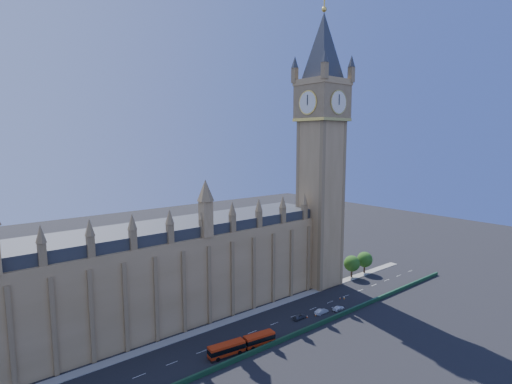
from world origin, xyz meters
TOP-DOWN VIEW (x-y plane):
  - ground at (0.00, 0.00)m, footprint 400.00×400.00m
  - palace_westminster at (-25.00, 22.00)m, footprint 120.00×20.00m
  - elizabeth_tower at (38.00, 13.99)m, footprint 20.59×20.59m
  - bridge_parapet at (0.00, -9.00)m, footprint 160.00×0.60m
  - kerb_north at (0.00, 9.50)m, footprint 160.00×3.00m
  - tree_east_near at (52.22, 10.08)m, footprint 6.00×6.00m
  - tree_east_far at (60.22, 10.08)m, footprint 6.00×6.00m
  - red_bus at (-11.88, -5.96)m, footprint 18.17×4.96m
  - car_grey at (11.61, -2.39)m, footprint 4.45×2.02m
  - car_silver at (19.24, -4.12)m, footprint 4.60×1.66m
  - car_white at (25.25, -5.64)m, footprint 4.42×1.99m
  - cone_a at (14.00, -3.21)m, footprint 0.58×0.58m
  - cone_b at (16.82, -3.99)m, footprint 0.53×0.53m
  - cone_c at (33.51, -1.29)m, footprint 0.63×0.63m
  - cone_d at (32.44, -0.45)m, footprint 0.49×0.49m

SIDE VIEW (x-z plane):
  - ground at x=0.00m, z-range 0.00..0.00m
  - kerb_north at x=0.00m, z-range 0.00..0.16m
  - cone_b at x=16.82m, z-range 0.00..0.64m
  - cone_d at x=32.44m, z-range 0.00..0.65m
  - cone_a at x=14.00m, z-range 0.00..0.71m
  - cone_c at x=33.51m, z-range -0.01..0.77m
  - bridge_parapet at x=0.00m, z-range 0.00..1.20m
  - car_white at x=25.25m, z-range 0.00..1.26m
  - car_grey at x=11.61m, z-range 0.00..1.48m
  - car_silver at x=19.24m, z-range 0.00..1.51m
  - red_bus at x=-11.88m, z-range 0.08..3.14m
  - tree_east_near at x=52.22m, z-range 1.39..9.89m
  - tree_east_far at x=60.22m, z-range 1.39..9.89m
  - palace_westminster at x=-25.00m, z-range -0.14..27.86m
  - elizabeth_tower at x=38.00m, z-range 2.06..107.06m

